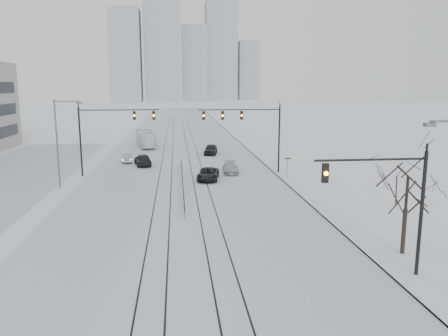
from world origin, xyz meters
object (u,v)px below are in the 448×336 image
(sedan_sb_inner, at_px, (143,160))
(sedan_nb_front, at_px, (208,174))
(traffic_mast_near, at_px, (394,197))
(box_truck, at_px, (146,139))
(sedan_sb_outer, at_px, (127,158))
(sedan_nb_far, at_px, (211,149))
(bare_tree, at_px, (408,185))
(sedan_nb_right, at_px, (231,168))

(sedan_sb_inner, bearing_deg, sedan_nb_front, 117.52)
(traffic_mast_near, relative_size, box_truck, 0.71)
(sedan_sb_outer, relative_size, sedan_nb_far, 0.82)
(sedan_sb_inner, relative_size, sedan_sb_outer, 1.26)
(bare_tree, xyz_separation_m, sedan_nb_far, (-8.58, 41.42, -3.72))
(traffic_mast_near, relative_size, sedan_nb_right, 1.64)
(bare_tree, xyz_separation_m, sedan_sb_outer, (-20.51, 35.66, -3.88))
(traffic_mast_near, bearing_deg, sedan_nb_front, 106.78)
(bare_tree, relative_size, sedan_sb_outer, 1.65)
(traffic_mast_near, height_order, sedan_nb_right, traffic_mast_near)
(sedan_sb_outer, relative_size, sedan_nb_right, 0.87)
(bare_tree, height_order, sedan_nb_far, bare_tree)
(sedan_nb_far, xyz_separation_m, box_truck, (-10.41, 9.60, 0.62))
(sedan_nb_far, bearing_deg, sedan_nb_front, -85.37)
(sedan_sb_outer, height_order, sedan_nb_front, sedan_nb_front)
(sedan_sb_outer, distance_m, box_truck, 15.46)
(bare_tree, xyz_separation_m, sedan_nb_front, (-10.31, 23.20, -3.83))
(sedan_sb_outer, height_order, sedan_nb_right, sedan_nb_right)
(sedan_sb_inner, xyz_separation_m, box_truck, (-0.80, 18.08, 0.59))
(sedan_nb_front, bearing_deg, bare_tree, -56.94)
(bare_tree, bearing_deg, sedan_sb_outer, 119.91)
(sedan_sb_outer, bearing_deg, sedan_nb_far, -159.54)
(sedan_nb_front, distance_m, box_truck, 29.15)
(sedan_nb_front, bearing_deg, sedan_nb_far, 93.65)
(sedan_sb_inner, relative_size, sedan_nb_far, 1.04)
(sedan_sb_inner, height_order, box_truck, box_truck)
(sedan_nb_right, bearing_deg, box_truck, 119.07)
(sedan_nb_front, xyz_separation_m, sedan_nb_right, (2.96, 3.62, -0.04))
(bare_tree, distance_m, sedan_nb_front, 25.68)
(sedan_sb_inner, distance_m, sedan_sb_outer, 3.58)
(bare_tree, bearing_deg, sedan_nb_far, 101.70)
(traffic_mast_near, relative_size, sedan_sb_outer, 1.89)
(traffic_mast_near, relative_size, sedan_sb_inner, 1.51)
(sedan_sb_inner, relative_size, box_truck, 0.47)
(bare_tree, bearing_deg, sedan_sb_inner, 118.89)
(sedan_sb_inner, height_order, sedan_nb_front, sedan_sb_inner)
(sedan_nb_right, xyz_separation_m, sedan_nb_far, (-1.23, 14.59, 0.14))
(bare_tree, bearing_deg, box_truck, 110.41)
(sedan_sb_inner, bearing_deg, box_truck, -98.87)
(bare_tree, distance_m, sedan_nb_right, 28.08)
(sedan_sb_outer, xyz_separation_m, sedan_nb_far, (11.93, 5.76, 0.16))
(sedan_sb_outer, height_order, box_truck, box_truck)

